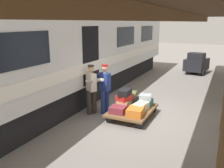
% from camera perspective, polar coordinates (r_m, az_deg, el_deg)
% --- Properties ---
extents(ground_plane, '(60.00, 60.00, 0.00)m').
position_cam_1_polar(ground_plane, '(8.24, 8.77, -7.84)').
color(ground_plane, slate).
extents(train_car, '(3.02, 18.36, 4.00)m').
position_cam_1_polar(train_car, '(9.41, -12.91, 7.71)').
color(train_car, silver).
rests_on(train_car, ground_plane).
extents(luggage_cart, '(1.28, 1.82, 0.29)m').
position_cam_1_polar(luggage_cart, '(8.13, 4.76, -6.16)').
color(luggage_cart, brown).
rests_on(luggage_cart, ground_plane).
extents(suitcase_teal_softside, '(0.42, 0.55, 0.22)m').
position_cam_1_polar(suitcase_teal_softside, '(8.44, 7.82, -4.35)').
color(suitcase_teal_softside, '#1E666B').
rests_on(suitcase_teal_softside, luggage_cart).
extents(suitcase_burgundy_valise, '(0.49, 0.46, 0.21)m').
position_cam_1_polar(suitcase_burgundy_valise, '(7.75, 1.46, -6.00)').
color(suitcase_burgundy_valise, maroon).
rests_on(suitcase_burgundy_valise, luggage_cart).
extents(suitcase_orange_carryall, '(0.52, 0.59, 0.24)m').
position_cam_1_polar(suitcase_orange_carryall, '(7.54, 5.48, -6.51)').
color(suitcase_orange_carryall, '#CC6B23').
rests_on(suitcase_orange_carryall, luggage_cart).
extents(suitcase_slate_roller, '(0.52, 0.57, 0.24)m').
position_cam_1_polar(suitcase_slate_roller, '(8.62, 4.18, -3.79)').
color(suitcase_slate_roller, '#4C515B').
rests_on(suitcase_slate_roller, luggage_cart).
extents(suitcase_cream_canvas, '(0.45, 0.65, 0.25)m').
position_cam_1_polar(suitcase_cream_canvas, '(7.99, 6.72, -5.33)').
color(suitcase_cream_canvas, beige).
rests_on(suitcase_cream_canvas, luggage_cart).
extents(suitcase_tan_vintage, '(0.42, 0.62, 0.28)m').
position_cam_1_polar(suitcase_tan_vintage, '(8.17, 2.89, -4.67)').
color(suitcase_tan_vintage, tan).
rests_on(suitcase_tan_vintage, luggage_cart).
extents(suitcase_red_plastic, '(0.48, 0.59, 0.18)m').
position_cam_1_polar(suitcase_red_plastic, '(8.09, 2.89, -3.16)').
color(suitcase_red_plastic, '#AD231E').
rests_on(suitcase_red_plastic, suitcase_tan_vintage).
extents(suitcase_black_hardshell, '(0.34, 0.53, 0.19)m').
position_cam_1_polar(suitcase_black_hardshell, '(7.99, 3.00, -1.96)').
color(suitcase_black_hardshell, black).
rests_on(suitcase_black_hardshell, suitcase_red_plastic).
extents(suitcase_olive_duffel, '(0.49, 0.58, 0.18)m').
position_cam_1_polar(suitcase_olive_duffel, '(8.53, 4.34, -2.50)').
color(suitcase_olive_duffel, brown).
rests_on(suitcase_olive_duffel, suitcase_slate_roller).
extents(suitcase_gray_aluminum, '(0.47, 0.45, 0.16)m').
position_cam_1_polar(suitcase_gray_aluminum, '(8.41, 7.84, -3.02)').
color(suitcase_gray_aluminum, '#9EA0A5').
rests_on(suitcase_gray_aluminum, suitcase_teal_softside).
extents(porter_in_overalls, '(0.72, 0.53, 1.70)m').
position_cam_1_polar(porter_in_overalls, '(8.34, -1.80, -0.70)').
color(porter_in_overalls, navy).
rests_on(porter_in_overalls, ground_plane).
extents(porter_by_door, '(0.74, 0.63, 1.70)m').
position_cam_1_polar(porter_by_door, '(8.24, -4.78, -0.92)').
color(porter_by_door, '#332D28').
rests_on(porter_by_door, ground_plane).
extents(baggage_tug, '(1.40, 1.88, 1.30)m').
position_cam_1_polar(baggage_tug, '(15.83, 19.16, 4.59)').
color(baggage_tug, black).
rests_on(baggage_tug, ground_plane).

